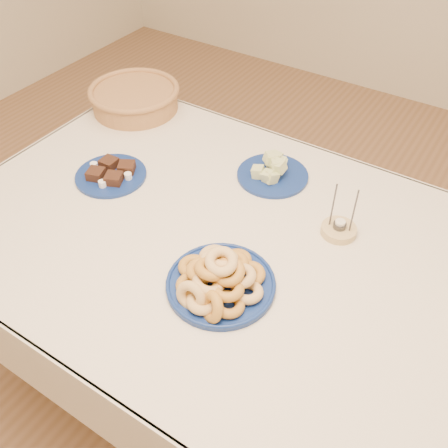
{
  "coord_description": "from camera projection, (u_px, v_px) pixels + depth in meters",
  "views": [
    {
      "loc": [
        0.52,
        -0.86,
        1.75
      ],
      "look_at": [
        0.0,
        -0.05,
        0.85
      ],
      "focal_mm": 40.0,
      "sensor_mm": 36.0,
      "label": 1
    }
  ],
  "objects": [
    {
      "name": "wicker_basket",
      "position": [
        135.0,
        97.0,
        1.91
      ],
      "size": [
        0.35,
        0.35,
        0.09
      ],
      "rotation": [
        0.0,
        0.0,
        0.01
      ],
      "color": "brown",
      "rests_on": "dining_table"
    },
    {
      "name": "melon_plate",
      "position": [
        273.0,
        170.0,
        1.62
      ],
      "size": [
        0.28,
        0.28,
        0.08
      ],
      "rotation": [
        0.0,
        0.0,
        0.24
      ],
      "color": "navy",
      "rests_on": "dining_table"
    },
    {
      "name": "donut_platter",
      "position": [
        220.0,
        280.0,
        1.26
      ],
      "size": [
        0.32,
        0.32,
        0.13
      ],
      "rotation": [
        0.0,
        0.0,
        -0.13
      ],
      "color": "navy",
      "rests_on": "dining_table"
    },
    {
      "name": "ground",
      "position": [
        231.0,
        377.0,
        1.93
      ],
      "size": [
        5.0,
        5.0,
        0.0
      ],
      "primitive_type": "plane",
      "color": "brown",
      "rests_on": "ground"
    },
    {
      "name": "candle_holder",
      "position": [
        339.0,
        229.0,
        1.42
      ],
      "size": [
        0.11,
        0.11,
        0.17
      ],
      "rotation": [
        0.0,
        0.0,
        0.12
      ],
      "color": "tan",
      "rests_on": "dining_table"
    },
    {
      "name": "brownie_plate",
      "position": [
        111.0,
        174.0,
        1.62
      ],
      "size": [
        0.3,
        0.3,
        0.04
      ],
      "rotation": [
        0.0,
        0.0,
        0.35
      ],
      "color": "navy",
      "rests_on": "dining_table"
    },
    {
      "name": "dining_table",
      "position": [
        233.0,
        265.0,
        1.49
      ],
      "size": [
        1.71,
        1.11,
        0.75
      ],
      "color": "brown",
      "rests_on": "ground"
    }
  ]
}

